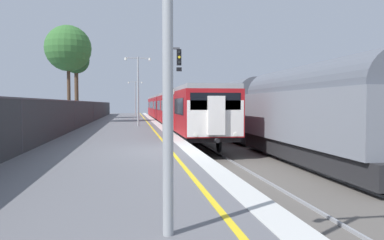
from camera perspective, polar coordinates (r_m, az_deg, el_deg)
The scene contains 11 objects.
ground at distance 14.13m, azimuth 8.93°, elevation -6.92°, with size 17.40×110.00×1.21m.
commuter_train_at_platform at distance 36.99m, azimuth -3.33°, elevation 1.85°, with size 2.83×40.86×3.81m.
freight_train_adjacent_track at distance 35.40m, azimuth 3.52°, elevation 1.99°, with size 2.60×50.97×4.37m.
signal_gantry at distance 23.19m, azimuth -3.47°, elevation 6.36°, with size 1.10×0.24×5.23m.
speed_limit_sign at distance 19.87m, azimuth -3.55°, elevation 2.50°, with size 0.59×0.08×2.66m.
platform_lamp_near at distance 4.87m, azimuth -3.81°, elevation 17.06°, with size 2.00×0.20×4.88m.
platform_lamp_mid at distance 28.26m, azimuth -8.36°, elevation 5.39°, with size 2.00×0.20×5.26m.
platform_lamp_far at distance 51.75m, azimuth -8.77°, elevation 3.83°, with size 2.00×0.20×4.83m.
platform_back_fence at distance 13.77m, azimuth -24.93°, elevation -0.64°, with size 0.07×99.00×1.92m.
background_tree_left at distance 43.93m, azimuth -17.64°, elevation 8.55°, with size 2.96×2.96×8.08m.
background_tree_centre at distance 34.91m, azimuth -18.64°, elevation 10.23°, with size 4.06×4.06×8.66m.
Camera 1 is at (-1.72, -13.24, 1.70)m, focal length 34.42 mm.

